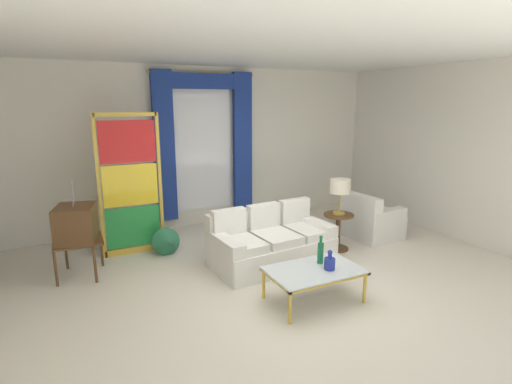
{
  "coord_description": "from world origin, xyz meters",
  "views": [
    {
      "loc": [
        -2.4,
        -4.13,
        2.34
      ],
      "look_at": [
        0.06,
        0.9,
        1.05
      ],
      "focal_mm": 27.32,
      "sensor_mm": 36.0,
      "label": 1
    }
  ],
  "objects_px": {
    "couch_white_long": "(269,243)",
    "bottle_crystal_tall": "(330,263)",
    "round_side_table": "(338,228)",
    "bottle_blue_decanter": "(321,252)",
    "vintage_tv": "(76,225)",
    "table_lamp_brass": "(340,188)",
    "coffee_table": "(314,272)",
    "peacock_figurine": "(168,243)",
    "armchair_white": "(370,222)",
    "stained_glass_divider": "(131,188)"
  },
  "relations": [
    {
      "from": "couch_white_long",
      "to": "bottle_crystal_tall",
      "type": "xyz_separation_m",
      "value": [
        0.09,
        -1.35,
        0.19
      ]
    },
    {
      "from": "round_side_table",
      "to": "couch_white_long",
      "type": "bearing_deg",
      "value": 178.7
    },
    {
      "from": "couch_white_long",
      "to": "round_side_table",
      "type": "xyz_separation_m",
      "value": [
        1.24,
        -0.03,
        0.05
      ]
    },
    {
      "from": "bottle_blue_decanter",
      "to": "vintage_tv",
      "type": "height_order",
      "value": "vintage_tv"
    },
    {
      "from": "bottle_blue_decanter",
      "to": "table_lamp_brass",
      "type": "bearing_deg",
      "value": 44.47
    },
    {
      "from": "coffee_table",
      "to": "round_side_table",
      "type": "xyz_separation_m",
      "value": [
        1.31,
        1.24,
        -0.02
      ]
    },
    {
      "from": "bottle_crystal_tall",
      "to": "round_side_table",
      "type": "relative_size",
      "value": 0.41
    },
    {
      "from": "coffee_table",
      "to": "bottle_crystal_tall",
      "type": "relative_size",
      "value": 4.58
    },
    {
      "from": "bottle_crystal_tall",
      "to": "peacock_figurine",
      "type": "relative_size",
      "value": 0.4
    },
    {
      "from": "couch_white_long",
      "to": "bottle_blue_decanter",
      "type": "relative_size",
      "value": 5.09
    },
    {
      "from": "peacock_figurine",
      "to": "table_lamp_brass",
      "type": "bearing_deg",
      "value": -19.78
    },
    {
      "from": "bottle_crystal_tall",
      "to": "table_lamp_brass",
      "type": "xyz_separation_m",
      "value": [
        1.15,
        1.33,
        0.53
      ]
    },
    {
      "from": "bottle_crystal_tall",
      "to": "table_lamp_brass",
      "type": "bearing_deg",
      "value": 48.95
    },
    {
      "from": "armchair_white",
      "to": "stained_glass_divider",
      "type": "distance_m",
      "value": 4.08
    },
    {
      "from": "stained_glass_divider",
      "to": "round_side_table",
      "type": "relative_size",
      "value": 3.7
    },
    {
      "from": "vintage_tv",
      "to": "stained_glass_divider",
      "type": "xyz_separation_m",
      "value": [
        0.81,
        0.54,
        0.33
      ]
    },
    {
      "from": "couch_white_long",
      "to": "table_lamp_brass",
      "type": "height_order",
      "value": "table_lamp_brass"
    },
    {
      "from": "armchair_white",
      "to": "table_lamp_brass",
      "type": "distance_m",
      "value": 1.16
    },
    {
      "from": "vintage_tv",
      "to": "peacock_figurine",
      "type": "xyz_separation_m",
      "value": [
        1.25,
        0.16,
        -0.51
      ]
    },
    {
      "from": "round_side_table",
      "to": "armchair_white",
      "type": "bearing_deg",
      "value": 13.58
    },
    {
      "from": "couch_white_long",
      "to": "table_lamp_brass",
      "type": "distance_m",
      "value": 1.44
    },
    {
      "from": "vintage_tv",
      "to": "table_lamp_brass",
      "type": "bearing_deg",
      "value": -11.21
    },
    {
      "from": "bottle_blue_decanter",
      "to": "couch_white_long",
      "type": "bearing_deg",
      "value": 94.68
    },
    {
      "from": "bottle_crystal_tall",
      "to": "vintage_tv",
      "type": "xyz_separation_m",
      "value": [
        -2.65,
        2.08,
        0.23
      ]
    },
    {
      "from": "vintage_tv",
      "to": "armchair_white",
      "type": "xyz_separation_m",
      "value": [
        4.67,
        -0.54,
        -0.44
      ]
    },
    {
      "from": "vintage_tv",
      "to": "table_lamp_brass",
      "type": "relative_size",
      "value": 2.36
    },
    {
      "from": "armchair_white",
      "to": "peacock_figurine",
      "type": "bearing_deg",
      "value": 168.32
    },
    {
      "from": "bottle_crystal_tall",
      "to": "armchair_white",
      "type": "distance_m",
      "value": 2.55
    },
    {
      "from": "bottle_blue_decanter",
      "to": "bottle_crystal_tall",
      "type": "distance_m",
      "value": 0.21
    },
    {
      "from": "peacock_figurine",
      "to": "table_lamp_brass",
      "type": "distance_m",
      "value": 2.83
    },
    {
      "from": "coffee_table",
      "to": "bottle_crystal_tall",
      "type": "distance_m",
      "value": 0.22
    },
    {
      "from": "stained_glass_divider",
      "to": "armchair_white",
      "type": "bearing_deg",
      "value": -15.62
    },
    {
      "from": "bottle_blue_decanter",
      "to": "table_lamp_brass",
      "type": "distance_m",
      "value": 1.67
    },
    {
      "from": "vintage_tv",
      "to": "round_side_table",
      "type": "xyz_separation_m",
      "value": [
        3.8,
        -0.75,
        -0.37
      ]
    },
    {
      "from": "coffee_table",
      "to": "stained_glass_divider",
      "type": "relative_size",
      "value": 0.5
    },
    {
      "from": "bottle_blue_decanter",
      "to": "peacock_figurine",
      "type": "height_order",
      "value": "bottle_blue_decanter"
    },
    {
      "from": "coffee_table",
      "to": "table_lamp_brass",
      "type": "height_order",
      "value": "table_lamp_brass"
    },
    {
      "from": "couch_white_long",
      "to": "coffee_table",
      "type": "height_order",
      "value": "couch_white_long"
    },
    {
      "from": "coffee_table",
      "to": "vintage_tv",
      "type": "bearing_deg",
      "value": 141.28
    },
    {
      "from": "coffee_table",
      "to": "vintage_tv",
      "type": "height_order",
      "value": "vintage_tv"
    },
    {
      "from": "bottle_blue_decanter",
      "to": "vintage_tv",
      "type": "relative_size",
      "value": 0.27
    },
    {
      "from": "coffee_table",
      "to": "armchair_white",
      "type": "xyz_separation_m",
      "value": [
        2.18,
        1.45,
        -0.09
      ]
    },
    {
      "from": "coffee_table",
      "to": "bottle_blue_decanter",
      "type": "xyz_separation_m",
      "value": [
        0.17,
        0.12,
        0.18
      ]
    },
    {
      "from": "armchair_white",
      "to": "stained_glass_divider",
      "type": "relative_size",
      "value": 0.4
    },
    {
      "from": "coffee_table",
      "to": "round_side_table",
      "type": "height_order",
      "value": "round_side_table"
    },
    {
      "from": "couch_white_long",
      "to": "bottle_crystal_tall",
      "type": "relative_size",
      "value": 7.54
    },
    {
      "from": "coffee_table",
      "to": "peacock_figurine",
      "type": "height_order",
      "value": "peacock_figurine"
    },
    {
      "from": "vintage_tv",
      "to": "peacock_figurine",
      "type": "bearing_deg",
      "value": 7.49
    },
    {
      "from": "bottle_crystal_tall",
      "to": "stained_glass_divider",
      "type": "relative_size",
      "value": 0.11
    },
    {
      "from": "coffee_table",
      "to": "vintage_tv",
      "type": "distance_m",
      "value": 3.21
    }
  ]
}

